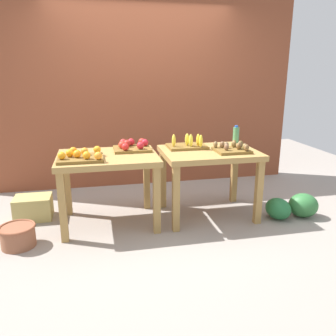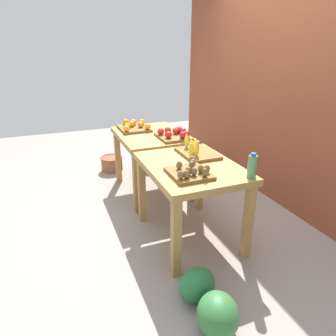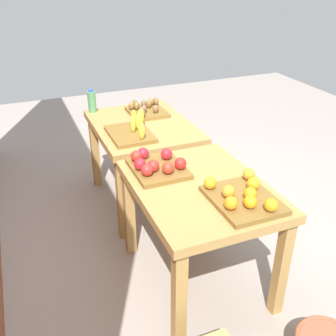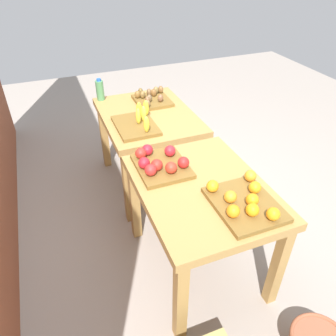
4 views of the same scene
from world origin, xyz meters
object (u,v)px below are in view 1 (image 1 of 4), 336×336
(display_table_left, at_px, (108,166))
(kiwi_bin, at_px, (232,148))
(orange_bin, at_px, (81,156))
(water_bottle, at_px, (236,135))
(banana_crate, at_px, (188,145))
(cardboard_produce_box, at_px, (33,208))
(watermelon_pile, at_px, (293,207))
(wicker_basket, at_px, (18,235))
(apple_bin, at_px, (132,146))
(display_table_right, at_px, (209,160))

(display_table_left, height_order, kiwi_bin, kiwi_bin)
(orange_bin, distance_m, water_bottle, 1.89)
(banana_crate, height_order, cardboard_produce_box, banana_crate)
(orange_bin, height_order, watermelon_pile, orange_bin)
(kiwi_bin, xyz_separation_m, wicker_basket, (-2.23, -0.23, -0.69))
(kiwi_bin, bearing_deg, banana_crate, 147.83)
(kiwi_bin, bearing_deg, wicker_basket, -174.02)
(orange_bin, bearing_deg, watermelon_pile, -3.64)
(water_bottle, height_order, cardboard_produce_box, water_bottle)
(wicker_basket, height_order, cardboard_produce_box, cardboard_produce_box)
(water_bottle, xyz_separation_m, wicker_basket, (-2.46, -0.68, -0.76))
(orange_bin, relative_size, banana_crate, 1.01)
(display_table_left, bearing_deg, wicker_basket, -158.50)
(wicker_basket, bearing_deg, watermelon_pile, 1.16)
(apple_bin, relative_size, wicker_basket, 1.20)
(banana_crate, height_order, kiwi_bin, banana_crate)
(display_table_left, bearing_deg, banana_crate, 9.62)
(display_table_right, xyz_separation_m, apple_bin, (-0.84, 0.19, 0.16))
(banana_crate, xyz_separation_m, water_bottle, (0.66, 0.17, 0.06))
(display_table_left, height_order, banana_crate, banana_crate)
(display_table_right, height_order, apple_bin, apple_bin)
(display_table_left, relative_size, banana_crate, 2.36)
(water_bottle, distance_m, cardboard_produce_box, 2.53)
(display_table_right, height_order, cardboard_produce_box, display_table_right)
(orange_bin, xyz_separation_m, kiwi_bin, (1.61, 0.03, -0.00))
(wicker_basket, distance_m, cardboard_produce_box, 0.65)
(display_table_left, xyz_separation_m, banana_crate, (0.91, 0.15, 0.15))
(orange_bin, bearing_deg, display_table_right, 5.92)
(apple_bin, relative_size, watermelon_pile, 0.60)
(banana_crate, bearing_deg, apple_bin, 177.06)
(orange_bin, distance_m, wicker_basket, 0.96)
(display_table_right, xyz_separation_m, orange_bin, (-1.38, -0.14, 0.15))
(watermelon_pile, bearing_deg, banana_crate, 158.52)
(apple_bin, xyz_separation_m, cardboard_produce_box, (-1.13, 0.11, -0.68))
(water_bottle, xyz_separation_m, cardboard_produce_box, (-2.41, -0.03, -0.74))
(display_table_right, height_order, watermelon_pile, display_table_right)
(kiwi_bin, bearing_deg, cardboard_produce_box, 169.24)
(wicker_basket, bearing_deg, kiwi_bin, 5.98)
(banana_crate, relative_size, water_bottle, 2.07)
(cardboard_produce_box, bearing_deg, banana_crate, -4.72)
(kiwi_bin, height_order, water_bottle, water_bottle)
(apple_bin, bearing_deg, wicker_basket, -155.30)
(watermelon_pile, distance_m, wicker_basket, 2.93)
(kiwi_bin, bearing_deg, display_table_right, 152.66)
(kiwi_bin, xyz_separation_m, watermelon_pile, (0.70, -0.17, -0.67))
(kiwi_bin, bearing_deg, water_bottle, 62.98)
(apple_bin, bearing_deg, display_table_left, -146.22)
(orange_bin, bearing_deg, wicker_basket, -161.69)
(orange_bin, height_order, kiwi_bin, orange_bin)
(banana_crate, bearing_deg, orange_bin, -165.78)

